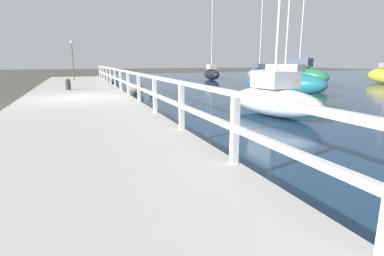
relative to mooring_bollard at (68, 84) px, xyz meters
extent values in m
plane|color=#4C473D|center=(0.40, -3.80, -0.58)|extent=(120.00, 120.00, 0.00)
cube|color=beige|center=(0.40, -3.80, -0.43)|extent=(4.32, 36.00, 0.30)
cube|color=white|center=(2.46, -13.05, 0.24)|extent=(0.10, 0.10, 1.05)
cube|color=white|center=(2.46, -10.74, 0.24)|extent=(0.10, 0.10, 1.05)
cube|color=white|center=(2.46, -8.42, 0.24)|extent=(0.10, 0.10, 1.05)
cube|color=white|center=(2.46, -6.11, 0.24)|extent=(0.10, 0.10, 1.05)
cube|color=white|center=(2.46, -3.80, 0.24)|extent=(0.10, 0.10, 1.05)
cube|color=white|center=(2.46, -1.48, 0.24)|extent=(0.10, 0.10, 1.05)
cube|color=white|center=(2.46, 0.83, 0.24)|extent=(0.10, 0.10, 1.05)
cube|color=white|center=(2.46, 3.15, 0.24)|extent=(0.10, 0.10, 1.05)
cube|color=white|center=(2.46, 5.46, 0.24)|extent=(0.10, 0.10, 1.05)
cube|color=white|center=(2.46, 7.78, 0.24)|extent=(0.10, 0.10, 1.05)
cube|color=white|center=(2.46, 10.09, 0.24)|extent=(0.10, 0.10, 1.05)
cube|color=white|center=(2.46, 12.40, 0.24)|extent=(0.10, 0.10, 1.05)
cube|color=white|center=(2.46, -3.80, 0.73)|extent=(0.09, 32.50, 0.08)
cube|color=white|center=(2.46, -3.80, 0.24)|extent=(0.09, 32.50, 0.08)
ellipsoid|color=slate|center=(3.40, -0.55, -0.29)|extent=(0.76, 0.68, 0.57)
ellipsoid|color=gray|center=(3.23, 8.21, -0.36)|extent=(0.59, 0.53, 0.45)
ellipsoid|color=#666056|center=(3.95, -1.92, -0.40)|extent=(0.47, 0.42, 0.35)
ellipsoid|color=gray|center=(3.43, 8.54, -0.43)|extent=(0.39, 0.35, 0.29)
cylinder|color=#333338|center=(0.00, 0.00, -0.08)|extent=(0.26, 0.26, 0.40)
sphere|color=#333338|center=(0.00, 0.00, 0.17)|extent=(0.23, 0.23, 0.23)
cylinder|color=#514C47|center=(0.28, 8.35, 1.08)|extent=(0.07, 0.07, 2.73)
sphere|color=beige|center=(0.28, 8.35, 2.56)|extent=(0.22, 0.22, 0.22)
ellipsoid|color=white|center=(6.34, -8.64, -0.12)|extent=(2.00, 3.86, 0.91)
cube|color=silver|center=(6.34, -8.64, 0.59)|extent=(1.23, 1.24, 0.51)
ellipsoid|color=#236B42|center=(14.52, -0.06, 0.12)|extent=(2.68, 4.26, 1.37)
cube|color=#4C566B|center=(14.52, -0.06, 1.08)|extent=(1.36, 1.75, 0.55)
cylinder|color=silver|center=(14.52, -0.06, 3.31)|extent=(0.09, 0.09, 5.02)
ellipsoid|color=black|center=(12.35, 9.32, -0.07)|extent=(1.25, 3.18, 0.99)
cube|color=beige|center=(12.35, 9.32, 0.64)|extent=(0.80, 1.08, 0.44)
cylinder|color=silver|center=(12.35, 9.32, 3.84)|extent=(0.09, 0.09, 6.84)
ellipsoid|color=gray|center=(14.82, 5.11, 0.01)|extent=(1.55, 3.41, 1.15)
cube|color=#4C566B|center=(14.82, 5.11, 0.76)|extent=(1.00, 1.14, 0.36)
cylinder|color=silver|center=(14.82, 5.11, 3.34)|extent=(0.09, 0.09, 5.51)
ellipsoid|color=#1E707A|center=(10.34, -3.97, 0.04)|extent=(3.04, 4.52, 1.22)
cube|color=silver|center=(10.34, -3.97, 0.83)|extent=(1.56, 1.95, 0.37)
cylinder|color=silver|center=(10.34, -3.97, 3.05)|extent=(0.09, 0.09, 4.80)
camera|label=1|loc=(0.41, -16.69, 1.17)|focal=28.00mm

